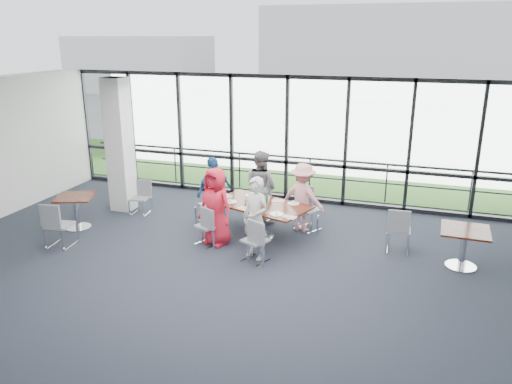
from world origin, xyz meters
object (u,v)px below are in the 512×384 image
(chair_main_nl, at_px, (207,226))
(diner_far_right, at_px, (303,197))
(chair_main_fr, at_px, (308,209))
(main_table, at_px, (261,209))
(diner_near_right, at_px, (256,218))
(chair_spare_r, at_px, (399,230))
(side_table_right, at_px, (465,236))
(chair_spare_lb, at_px, (140,198))
(chair_main_nr, at_px, (255,241))
(chair_main_fl, at_px, (266,200))
(structural_column, at_px, (120,145))
(side_table_left, at_px, (75,202))
(chair_main_end, at_px, (210,204))
(diner_near_left, at_px, (216,206))
(chair_spare_la, at_px, (60,225))
(diner_end, at_px, (214,191))
(diner_far_left, at_px, (261,186))

(chair_main_nl, bearing_deg, diner_far_right, 66.05)
(chair_main_fr, bearing_deg, main_table, 70.84)
(diner_near_right, xyz_separation_m, chair_spare_r, (2.60, 1.15, -0.35))
(side_table_right, relative_size, chair_spare_r, 0.96)
(side_table_right, relative_size, chair_main_fr, 0.92)
(side_table_right, relative_size, chair_spare_lb, 1.09)
(diner_near_right, height_order, chair_spare_lb, diner_near_right)
(chair_main_nr, xyz_separation_m, chair_main_fl, (-0.52, 2.31, 0.02))
(main_table, relative_size, side_table_right, 2.60)
(structural_column, xyz_separation_m, chair_spare_r, (6.59, -0.50, -1.15))
(main_table, bearing_deg, side_table_left, -150.80)
(side_table_left, distance_m, diner_far_right, 5.00)
(main_table, bearing_deg, chair_main_nl, -122.88)
(side_table_left, bearing_deg, chair_main_end, 26.28)
(side_table_right, xyz_separation_m, diner_near_left, (-4.74, -0.42, 0.18))
(side_table_right, height_order, chair_spare_la, chair_spare_la)
(chair_main_nr, height_order, chair_spare_la, chair_spare_la)
(structural_column, height_order, side_table_right, structural_column)
(chair_main_end, relative_size, chair_spare_la, 0.90)
(chair_main_fl, bearing_deg, diner_near_right, 127.95)
(diner_end, bearing_deg, chair_spare_la, -19.07)
(chair_main_nl, distance_m, chair_main_fl, 1.98)
(diner_far_left, bearing_deg, chair_main_nl, 96.51)
(side_table_right, bearing_deg, diner_far_right, 165.21)
(diner_end, xyz_separation_m, chair_main_fl, (1.00, 0.69, -0.33))
(main_table, bearing_deg, chair_main_end, 177.93)
(main_table, distance_m, chair_main_fr, 1.15)
(main_table, relative_size, chair_main_fl, 2.49)
(side_table_right, relative_size, diner_far_right, 0.57)
(main_table, distance_m, chair_spare_r, 2.83)
(diner_near_right, distance_m, diner_far_right, 1.73)
(chair_main_fl, distance_m, chair_main_end, 1.31)
(diner_near_left, xyz_separation_m, chair_main_nr, (1.03, -0.57, -0.38))
(chair_spare_la, xyz_separation_m, chair_spare_r, (6.51, 1.93, -0.01))
(chair_main_fl, height_order, chair_spare_lb, chair_main_fl)
(chair_main_nr, relative_size, chair_main_fr, 0.91)
(main_table, distance_m, side_table_left, 4.11)
(diner_near_right, distance_m, chair_main_fr, 1.87)
(chair_spare_r, bearing_deg, chair_spare_la, -166.46)
(chair_main_nl, bearing_deg, chair_spare_lb, 178.22)
(chair_main_nr, distance_m, chair_main_fl, 2.37)
(main_table, relative_size, chair_spare_r, 2.49)
(chair_main_fl, height_order, chair_main_fr, chair_main_fr)
(chair_main_end, bearing_deg, chair_main_nl, 53.47)
(main_table, bearing_deg, chair_spare_lb, -170.03)
(chair_main_nr, xyz_separation_m, chair_main_end, (-1.66, 1.68, -0.01))
(chair_main_nr, bearing_deg, diner_near_right, 129.64)
(diner_near_left, bearing_deg, structural_column, 173.88)
(side_table_right, xyz_separation_m, chair_main_nl, (-4.89, -0.55, -0.22))
(diner_near_right, bearing_deg, chair_main_nl, -168.96)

